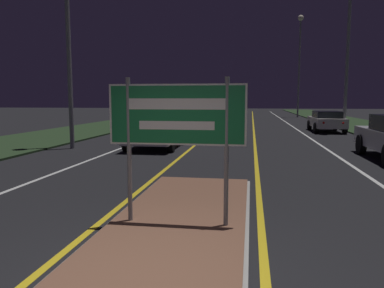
{
  "coord_description": "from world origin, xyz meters",
  "views": [
    {
      "loc": [
        1.12,
        -3.63,
        2.03
      ],
      "look_at": [
        0.0,
        3.46,
        1.17
      ],
      "focal_mm": 35.0,
      "sensor_mm": 36.0,
      "label": 1
    }
  ],
  "objects_px": {
    "car_approaching_0": "(157,131)",
    "highway_sign": "(177,121)",
    "car_receding_1": "(327,121)",
    "streetlight_right_far": "(300,48)",
    "streetlight_right_near": "(348,35)"
  },
  "relations": [
    {
      "from": "car_receding_1",
      "to": "car_approaching_0",
      "type": "bearing_deg",
      "value": -133.05
    },
    {
      "from": "highway_sign",
      "to": "car_approaching_0",
      "type": "distance_m",
      "value": 10.06
    },
    {
      "from": "highway_sign",
      "to": "car_receding_1",
      "type": "height_order",
      "value": "highway_sign"
    },
    {
      "from": "car_approaching_0",
      "to": "highway_sign",
      "type": "bearing_deg",
      "value": -73.9
    },
    {
      "from": "streetlight_right_far",
      "to": "car_receding_1",
      "type": "relative_size",
      "value": 2.7
    },
    {
      "from": "streetlight_right_far",
      "to": "car_approaching_0",
      "type": "bearing_deg",
      "value": -107.81
    },
    {
      "from": "car_approaching_0",
      "to": "streetlight_right_far",
      "type": "bearing_deg",
      "value": 72.19
    },
    {
      "from": "streetlight_right_near",
      "to": "car_receding_1",
      "type": "height_order",
      "value": "streetlight_right_near"
    },
    {
      "from": "highway_sign",
      "to": "car_receding_1",
      "type": "bearing_deg",
      "value": 72.88
    },
    {
      "from": "streetlight_right_near",
      "to": "car_approaching_0",
      "type": "height_order",
      "value": "streetlight_right_near"
    },
    {
      "from": "streetlight_right_near",
      "to": "streetlight_right_far",
      "type": "bearing_deg",
      "value": 90.79
    },
    {
      "from": "highway_sign",
      "to": "streetlight_right_far",
      "type": "relative_size",
      "value": 0.2
    },
    {
      "from": "highway_sign",
      "to": "streetlight_right_near",
      "type": "relative_size",
      "value": 0.24
    },
    {
      "from": "streetlight_right_near",
      "to": "car_approaching_0",
      "type": "bearing_deg",
      "value": -139.51
    },
    {
      "from": "car_receding_1",
      "to": "highway_sign",
      "type": "bearing_deg",
      "value": -107.12
    }
  ]
}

